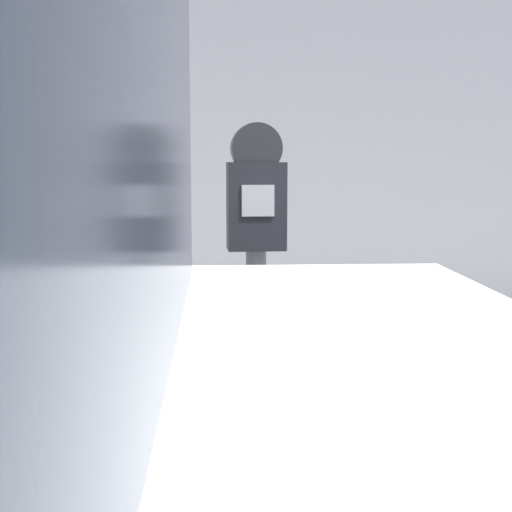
# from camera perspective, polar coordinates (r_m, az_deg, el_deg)

# --- Properties ---
(sidewalk) EXTENTS (24.00, 2.80, 0.12)m
(sidewalk) POSITION_cam_1_polar(r_m,az_deg,el_deg) (3.87, -6.30, -11.66)
(sidewalk) COLOR #BCB7AD
(sidewalk) RESTS_ON ground_plane
(parking_meter) EXTENTS (0.20, 0.15, 1.35)m
(parking_meter) POSITION_cam_1_polar(r_m,az_deg,el_deg) (2.47, 0.00, 1.04)
(parking_meter) COLOR slate
(parking_meter) RESTS_ON sidewalk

